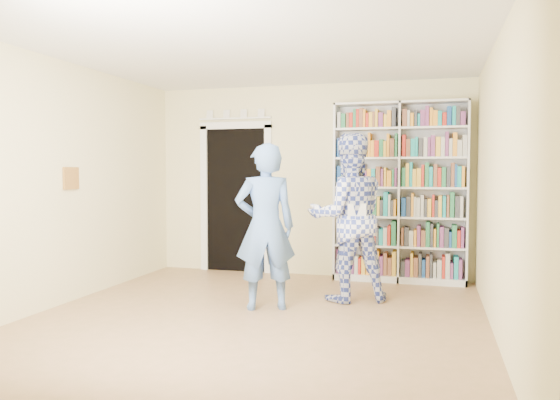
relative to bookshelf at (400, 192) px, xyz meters
name	(u,v)px	position (x,y,z in m)	size (l,w,h in m)	color
floor	(253,320)	(-1.27, -2.34, -1.21)	(5.00, 5.00, 0.00)	olive
ceiling	(253,45)	(-1.27, -2.34, 1.49)	(5.00, 5.00, 0.00)	white
wall_back	(309,180)	(-1.27, 0.16, 0.14)	(4.50, 4.50, 0.00)	#F4E6A8
wall_left	(58,183)	(-3.52, -2.34, 0.14)	(5.00, 5.00, 0.00)	#F4E6A8
wall_right	(499,186)	(0.98, -2.34, 0.14)	(5.00, 5.00, 0.00)	#F4E6A8
bookshelf	(400,192)	(0.00, 0.00, 0.00)	(1.74, 0.33, 2.39)	white
doorway	(236,192)	(-2.37, 0.13, -0.03)	(1.10, 0.08, 2.43)	black
wall_art	(71,178)	(-3.50, -2.14, 0.19)	(0.03, 0.25, 0.25)	brown
man_blue	(265,227)	(-1.29, -1.88, -0.32)	(0.65, 0.42, 1.77)	#567EC0
man_plaid	(348,217)	(-0.49, -1.25, -0.26)	(0.93, 0.72, 1.91)	#3445A1
paper_sheet	(357,217)	(-0.36, -1.49, -0.23)	(0.21, 0.01, 0.29)	white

